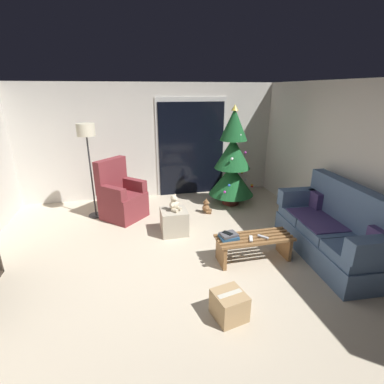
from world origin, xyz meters
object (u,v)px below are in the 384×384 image
couch (334,231)px  christmas_tree (232,162)px  book_stack (229,236)px  armchair (121,198)px  teddy_bear_cream (174,204)px  ottoman (174,222)px  teddy_bear_chestnut_by_tree (206,207)px  coffee_table (254,244)px  cell_phone (228,233)px  cardboard_box_taped_mid_floor (229,305)px  remote_silver (263,237)px  floor_lamp (87,139)px  remote_white (251,239)px

couch → christmas_tree: christmas_tree is taller
book_stack → armchair: armchair is taller
armchair → teddy_bear_cream: size_ratio=3.96×
ottoman → teddy_bear_cream: size_ratio=1.54×
armchair → teddy_bear_chestnut_by_tree: 1.68m
book_stack → armchair: bearing=127.5°
armchair → christmas_tree: bearing=5.0°
christmas_tree → armchair: bearing=-175.0°
coffee_table → teddy_bear_cream: teddy_bear_cream is taller
cell_phone → cardboard_box_taped_mid_floor: cell_phone is taller
armchair → cell_phone: bearing=-52.7°
christmas_tree → teddy_bear_chestnut_by_tree: christmas_tree is taller
remote_silver → christmas_tree: (0.34, 2.21, 0.53)m
book_stack → floor_lamp: size_ratio=0.15×
armchair → book_stack: bearing=-52.5°
teddy_bear_chestnut_by_tree → cardboard_box_taped_mid_floor: bearing=-100.6°
remote_white → book_stack: size_ratio=0.59×
remote_white → cell_phone: bearing=2.7°
cell_phone → teddy_bear_chestnut_by_tree: 1.79m
remote_white → couch: bearing=-162.0°
remote_white → christmas_tree: size_ratio=0.08×
couch → teddy_bear_cream: bearing=150.4°
couch → book_stack: (-1.55, 0.18, 0.01)m
floor_lamp → couch: bearing=-32.7°
christmas_tree → floor_lamp: christmas_tree is taller
cell_phone → cardboard_box_taped_mid_floor: (-0.33, -1.03, -0.31)m
cell_phone → floor_lamp: floor_lamp is taller
remote_silver → floor_lamp: 3.48m
couch → armchair: size_ratio=1.76×
couch → book_stack: bearing=173.3°
floor_lamp → christmas_tree: bearing=0.6°
couch → remote_silver: couch is taller
coffee_table → teddy_bear_cream: bearing=132.2°
book_stack → teddy_bear_chestnut_by_tree: bearing=84.4°
armchair → teddy_bear_chestnut_by_tree: (1.65, -0.17, -0.28)m
couch → armchair: 3.69m
couch → cell_phone: (-1.57, 0.19, 0.06)m
coffee_table → floor_lamp: size_ratio=0.62×
teddy_bear_cream → cardboard_box_taped_mid_floor: teddy_bear_cream is taller
cell_phone → remote_silver: bearing=-45.2°
remote_silver → floor_lamp: floor_lamp is taller
floor_lamp → armchair: bearing=-18.2°
book_stack → ottoman: size_ratio=0.60×
coffee_table → remote_silver: remote_silver is taller
teddy_bear_chestnut_by_tree → remote_silver: bearing=-80.5°
remote_white → floor_lamp: 3.36m
christmas_tree → floor_lamp: bearing=-179.4°
christmas_tree → ottoman: size_ratio=4.72×
armchair → cardboard_box_taped_mid_floor: armchair is taller
remote_silver → couch: bearing=-45.8°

